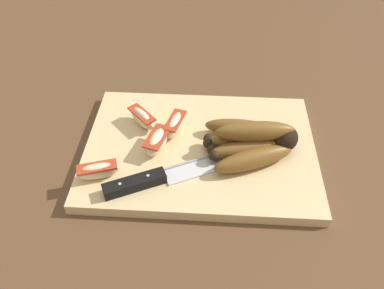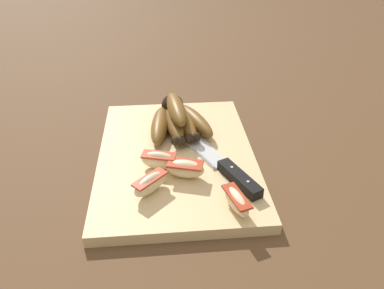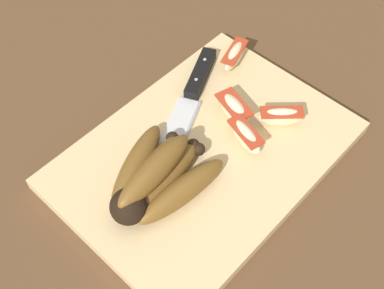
{
  "view_description": "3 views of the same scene",
  "coord_description": "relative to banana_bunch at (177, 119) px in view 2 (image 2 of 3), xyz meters",
  "views": [
    {
      "loc": [
        -0.0,
        -0.47,
        0.5
      ],
      "look_at": [
        -0.03,
        -0.02,
        0.04
      ],
      "focal_mm": 35.84,
      "sensor_mm": 36.0,
      "label": 1
    },
    {
      "loc": [
        -0.6,
        0.02,
        0.42
      ],
      "look_at": [
        -0.04,
        -0.03,
        0.05
      ],
      "focal_mm": 35.33,
      "sensor_mm": 36.0,
      "label": 2
    },
    {
      "loc": [
        0.28,
        0.25,
        0.57
      ],
      "look_at": [
        -0.0,
        -0.01,
        0.04
      ],
      "focal_mm": 45.35,
      "sensor_mm": 36.0,
      "label": 3
    }
  ],
  "objects": [
    {
      "name": "ground_plane",
      "position": [
        -0.07,
        0.01,
        -0.04
      ],
      "size": [
        6.0,
        6.0,
        0.0
      ],
      "primitive_type": "plane",
      "color": "brown"
    },
    {
      "name": "apple_wedge_extra",
      "position": [
        -0.16,
        -0.01,
        -0.01
      ],
      "size": [
        0.05,
        0.07,
        0.03
      ],
      "color": "beige",
      "rests_on": "cutting_board"
    },
    {
      "name": "banana_bunch",
      "position": [
        0.0,
        0.0,
        0.0
      ],
      "size": [
        0.16,
        0.14,
        0.06
      ],
      "color": "black",
      "rests_on": "cutting_board"
    },
    {
      "name": "apple_wedge_near",
      "position": [
        -0.14,
        0.04,
        -0.0
      ],
      "size": [
        0.04,
        0.07,
        0.03
      ],
      "color": "beige",
      "rests_on": "cutting_board"
    },
    {
      "name": "apple_wedge_middle",
      "position": [
        -0.25,
        -0.08,
        -0.01
      ],
      "size": [
        0.07,
        0.04,
        0.03
      ],
      "color": "beige",
      "rests_on": "cutting_board"
    },
    {
      "name": "chefs_knife",
      "position": [
        -0.14,
        -0.07,
        -0.02
      ],
      "size": [
        0.27,
        0.14,
        0.02
      ],
      "color": "silver",
      "rests_on": "cutting_board"
    },
    {
      "name": "cutting_board",
      "position": [
        -0.09,
        0.01,
        -0.03
      ],
      "size": [
        0.4,
        0.29,
        0.02
      ],
      "primitive_type": "cube",
      "color": "#DBBC84",
      "rests_on": "ground_plane"
    },
    {
      "name": "apple_wedge_far",
      "position": [
        -0.2,
        0.05,
        -0.01
      ],
      "size": [
        0.06,
        0.06,
        0.03
      ],
      "color": "beige",
      "rests_on": "cutting_board"
    }
  ]
}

